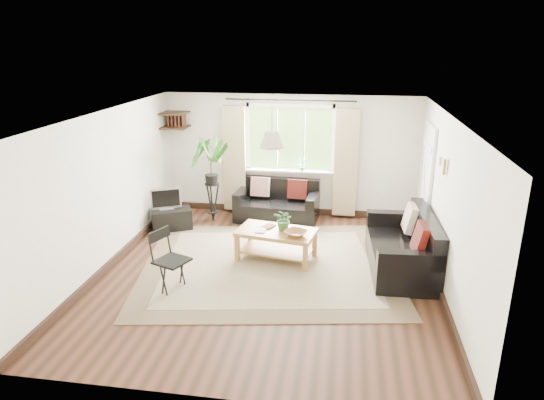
% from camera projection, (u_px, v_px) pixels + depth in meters
% --- Properties ---
extents(floor, '(5.50, 5.50, 0.00)m').
position_uv_depth(floor, '(268.00, 273.00, 7.39)').
color(floor, black).
rests_on(floor, ground).
extents(ceiling, '(5.50, 5.50, 0.00)m').
position_uv_depth(ceiling, '(268.00, 116.00, 6.63)').
color(ceiling, white).
rests_on(ceiling, floor).
extents(wall_back, '(5.00, 0.02, 2.40)m').
position_uv_depth(wall_back, '(290.00, 156.00, 9.59)').
color(wall_back, silver).
rests_on(wall_back, floor).
extents(wall_front, '(5.00, 0.02, 2.40)m').
position_uv_depth(wall_front, '(220.00, 292.00, 4.44)').
color(wall_front, silver).
rests_on(wall_front, floor).
extents(wall_left, '(0.02, 5.50, 2.40)m').
position_uv_depth(wall_left, '(106.00, 191.00, 7.38)').
color(wall_left, silver).
rests_on(wall_left, floor).
extents(wall_right, '(0.02, 5.50, 2.40)m').
position_uv_depth(wall_right, '(447.00, 208.00, 6.65)').
color(wall_right, silver).
rests_on(wall_right, floor).
extents(rug, '(4.38, 3.92, 0.02)m').
position_uv_depth(rug, '(268.00, 265.00, 7.64)').
color(rug, beige).
rests_on(rug, floor).
extents(window, '(2.50, 0.16, 2.16)m').
position_uv_depth(window, '(290.00, 139.00, 9.44)').
color(window, white).
rests_on(window, wall_back).
extents(door, '(0.06, 0.96, 2.06)m').
position_uv_depth(door, '(426.00, 186.00, 8.31)').
color(door, silver).
rests_on(door, wall_right).
extents(corner_shelf, '(0.50, 0.50, 0.34)m').
position_uv_depth(corner_shelf, '(175.00, 120.00, 9.47)').
color(corner_shelf, black).
rests_on(corner_shelf, wall_back).
extents(pendant_lamp, '(0.36, 0.36, 0.54)m').
position_uv_depth(pendant_lamp, '(272.00, 136.00, 7.12)').
color(pendant_lamp, beige).
rests_on(pendant_lamp, ceiling).
extents(wall_sconce, '(0.12, 0.12, 0.28)m').
position_uv_depth(wall_sconce, '(442.00, 164.00, 6.77)').
color(wall_sconce, beige).
rests_on(wall_sconce, wall_right).
extents(sofa_back, '(1.64, 0.91, 0.75)m').
position_uv_depth(sofa_back, '(277.00, 202.00, 9.46)').
color(sofa_back, black).
rests_on(sofa_back, floor).
extents(sofa_right, '(1.85, 1.00, 0.85)m').
position_uv_depth(sofa_right, '(401.00, 244.00, 7.39)').
color(sofa_right, black).
rests_on(sofa_right, floor).
extents(coffee_table, '(1.33, 0.89, 0.50)m').
position_uv_depth(coffee_table, '(276.00, 245.00, 7.79)').
color(coffee_table, brown).
rests_on(coffee_table, floor).
extents(table_plant, '(0.40, 0.38, 0.35)m').
position_uv_depth(table_plant, '(284.00, 220.00, 7.67)').
color(table_plant, '#2D5B24').
rests_on(table_plant, coffee_table).
extents(bowl, '(0.46, 0.46, 0.08)m').
position_uv_depth(bowl, '(296.00, 233.00, 7.49)').
color(bowl, brown).
rests_on(bowl, coffee_table).
extents(book_a, '(0.16, 0.22, 0.02)m').
position_uv_depth(book_a, '(256.00, 230.00, 7.71)').
color(book_a, silver).
rests_on(book_a, coffee_table).
extents(book_b, '(0.24, 0.26, 0.02)m').
position_uv_depth(book_b, '(265.00, 225.00, 7.91)').
color(book_b, brown).
rests_on(book_b, coffee_table).
extents(tv_stand, '(0.83, 0.69, 0.39)m').
position_uv_depth(tv_stand, '(172.00, 219.00, 9.06)').
color(tv_stand, black).
rests_on(tv_stand, floor).
extents(tv, '(0.58, 0.42, 0.43)m').
position_uv_depth(tv, '(166.00, 198.00, 8.94)').
color(tv, '#A5A5AA').
rests_on(tv, tv_stand).
extents(palm_stand, '(0.78, 0.78, 1.64)m').
position_uv_depth(palm_stand, '(212.00, 180.00, 9.29)').
color(palm_stand, black).
rests_on(palm_stand, floor).
extents(folding_chair, '(0.60, 0.60, 0.88)m').
position_uv_depth(folding_chair, '(172.00, 262.00, 6.77)').
color(folding_chair, black).
rests_on(folding_chair, floor).
extents(sill_plant, '(0.14, 0.10, 0.27)m').
position_uv_depth(sill_plant, '(302.00, 164.00, 9.49)').
color(sill_plant, '#2D6023').
rests_on(sill_plant, window).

